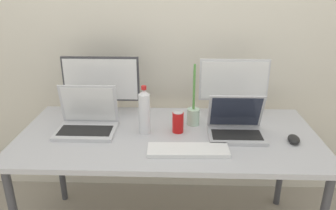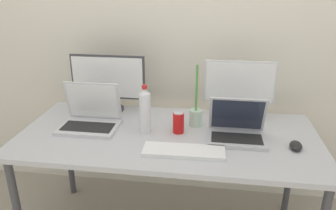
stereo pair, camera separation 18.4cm
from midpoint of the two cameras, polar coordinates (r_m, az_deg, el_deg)
wall_back at (r=2.32m, az=-1.82°, el=14.20°), size 7.00×0.08×2.60m
work_desk at (r=1.94m, az=-2.73°, el=-6.62°), size 1.73×0.80×0.74m
monitor_left at (r=2.19m, az=-13.93°, el=3.71°), size 0.50×0.19×0.38m
monitor_center at (r=2.11m, az=8.92°, el=3.49°), size 0.44×0.17×0.38m
laptop_silver at (r=2.01m, az=-16.45°, el=-2.64°), size 0.34×0.25×0.26m
laptop_secondary at (r=1.90m, az=9.05°, el=-3.69°), size 0.32×0.24×0.24m
keyboard_main at (r=1.72m, az=0.45°, el=-7.93°), size 0.43×0.15×0.02m
mouse_by_keyboard at (r=1.91m, az=18.52°, el=-5.74°), size 0.08×0.11×0.04m
water_bottle at (r=1.88m, az=-6.92°, el=-1.22°), size 0.07×0.07×0.29m
soda_can_near_keyboard at (r=1.91m, az=-1.01°, el=-3.05°), size 0.07×0.07×0.13m
bamboo_vase at (r=2.00m, az=1.82°, el=-1.68°), size 0.08×0.08×0.38m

